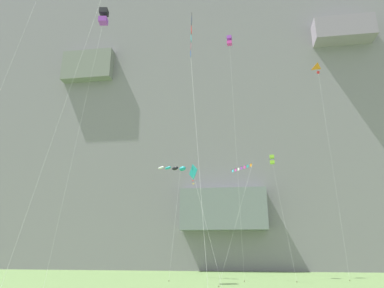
% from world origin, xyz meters
% --- Properties ---
extents(cliff_face, '(180.00, 32.83, 67.13)m').
position_xyz_m(cliff_face, '(-0.00, 65.23, 33.54)').
color(cliff_face, gray).
rests_on(cliff_face, ground).
extents(kite_box_upper_right, '(1.71, 3.89, 15.75)m').
position_xyz_m(kite_box_upper_right, '(7.37, 36.14, 15.06)').
color(kite_box_upper_right, '#8CCC33').
rests_on(kite_box_upper_right, ground).
extents(kite_delta_high_center, '(1.70, 4.82, 29.66)m').
position_xyz_m(kite_delta_high_center, '(15.97, 39.02, 28.74)').
color(kite_delta_high_center, orange).
rests_on(kite_delta_high_center, ground).
extents(kite_diamond_mid_center, '(3.41, 3.46, 11.61)m').
position_xyz_m(kite_diamond_mid_center, '(-1.58, 23.20, 10.33)').
color(kite_diamond_mid_center, teal).
rests_on(kite_diamond_mid_center, ground).
extents(kite_banner_far_right, '(4.12, 6.46, 13.19)m').
position_xyz_m(kite_banner_far_right, '(2.94, 30.94, 11.70)').
color(kite_banner_far_right, black).
rests_on(kite_banner_far_right, ground).
extents(kite_banner_high_right, '(1.96, 5.70, 20.11)m').
position_xyz_m(kite_banner_high_right, '(-0.57, 14.12, 18.68)').
color(kite_banner_high_right, black).
rests_on(kite_banner_high_right, ground).
extents(kite_banner_low_left, '(1.95, 7.05, 30.04)m').
position_xyz_m(kite_banner_low_left, '(-16.78, 15.62, 25.83)').
color(kite_banner_low_left, black).
rests_on(kite_banner_low_left, ground).
extents(kite_windsock_mid_right, '(4.30, 3.72, 14.50)m').
position_xyz_m(kite_windsock_mid_right, '(-5.57, 34.44, 13.90)').
color(kite_windsock_mid_right, teal).
rests_on(kite_windsock_mid_right, ground).
extents(kite_box_low_right, '(1.10, 2.48, 34.08)m').
position_xyz_m(kite_box_low_right, '(2.25, 34.73, 33.17)').
color(kite_box_low_right, purple).
rests_on(kite_box_low_right, ground).
extents(kite_box_far_left, '(2.06, 4.49, 32.87)m').
position_xyz_m(kite_box_far_left, '(-13.46, 25.10, 31.79)').
color(kite_box_far_left, black).
rests_on(kite_box_far_left, ground).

